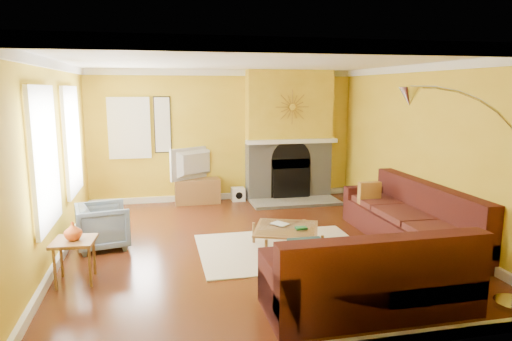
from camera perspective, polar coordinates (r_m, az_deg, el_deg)
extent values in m
cube|color=#602B14|center=(6.97, -0.21, -9.32)|extent=(5.50, 6.00, 0.02)
cube|color=white|center=(6.58, -0.23, 13.62)|extent=(5.50, 6.00, 0.02)
cube|color=gold|center=(9.58, -4.04, 4.36)|extent=(5.50, 0.02, 2.70)
cube|color=gold|center=(3.81, 9.44, -4.63)|extent=(5.50, 0.02, 2.70)
cube|color=gold|center=(6.64, -24.21, 0.92)|extent=(0.02, 6.00, 2.70)
cube|color=gold|center=(7.71, 20.29, 2.35)|extent=(0.02, 6.00, 2.70)
cube|color=white|center=(7.88, -22.13, 3.49)|extent=(0.06, 1.22, 1.72)
cube|color=white|center=(6.03, -25.07, 1.44)|extent=(0.06, 1.22, 1.72)
cube|color=white|center=(9.43, -15.56, 5.14)|extent=(0.82, 0.06, 1.22)
cube|color=white|center=(9.42, -11.60, 5.61)|extent=(0.34, 0.04, 1.14)
cube|color=white|center=(9.45, 4.51, 3.66)|extent=(1.92, 0.22, 0.08)
cube|color=gray|center=(9.38, 4.96, -3.98)|extent=(1.80, 0.70, 0.06)
cube|color=beige|center=(6.77, 3.27, -9.77)|extent=(2.40, 1.80, 0.02)
cube|color=olive|center=(9.43, -7.34, -2.56)|extent=(0.91, 0.41, 0.50)
imported|color=black|center=(9.32, -7.41, 0.88)|extent=(1.02, 0.74, 0.65)
cube|color=white|center=(9.60, -2.27, -2.97)|extent=(0.27, 0.27, 0.27)
imported|color=slate|center=(7.10, -18.59, -6.60)|extent=(0.85, 0.83, 0.66)
imported|color=#D8591E|center=(5.90, -21.91, -7.03)|extent=(0.24, 0.24, 0.22)
imported|color=white|center=(6.67, 2.52, -6.86)|extent=(0.29, 0.30, 0.02)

